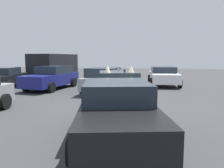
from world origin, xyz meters
TOP-DOWN VIEW (x-y plane):
  - ground_plane at (0.00, 0.00)m, footprint 60.00×60.00m
  - art_car_decorated at (0.07, 0.02)m, footprint 4.76×2.75m
  - parked_van_behind_left at (8.69, 7.01)m, footprint 5.23×2.68m
  - parked_sedan_behind_right at (3.33, 1.34)m, footprint 4.29×2.20m
  - parked_sedan_far_left at (3.60, 8.13)m, footprint 4.24×2.58m
  - parked_sedan_row_back_far at (-3.73, -0.53)m, footprint 4.36×2.70m
  - parked_sedan_row_back_center at (4.01, 4.97)m, footprint 4.50×2.36m
  - parked_sedan_near_right at (7.17, -2.16)m, footprint 4.33×2.29m

SIDE VIEW (x-z plane):
  - ground_plane at x=0.00m, z-range 0.00..0.00m
  - parked_sedan_near_right at x=7.17m, z-range 0.03..1.36m
  - art_car_decorated at x=0.07m, z-range -0.16..1.55m
  - parked_sedan_far_left at x=3.60m, z-range 0.02..1.38m
  - parked_sedan_row_back_far at x=-3.73m, z-range 0.01..1.42m
  - parked_sedan_behind_right at x=3.33m, z-range 0.02..1.45m
  - parked_sedan_row_back_center at x=4.01m, z-range 0.01..1.46m
  - parked_van_behind_left at x=8.69m, z-range 0.13..2.41m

